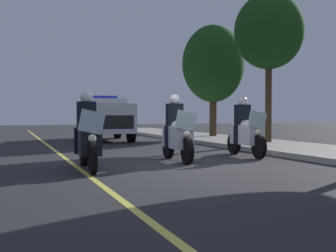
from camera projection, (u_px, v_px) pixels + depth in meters
name	position (u px, v px, depth m)	size (l,w,h in m)	color
ground_plane	(184.00, 165.00, 10.10)	(80.00, 80.00, 0.00)	#28282B
curb_strip	(305.00, 157.00, 11.31)	(48.00, 0.24, 0.15)	#9E9B93
lane_stripe_center	(81.00, 170.00, 9.26)	(48.00, 0.12, 0.01)	#E0D14C
police_motorcycle_lead_left	(88.00, 137.00, 9.32)	(2.14, 0.60, 1.72)	black
police_motorcycle_lead_right	(177.00, 134.00, 11.04)	(2.14, 0.60, 1.72)	black
police_motorcycle_trailing	(246.00, 132.00, 12.31)	(2.14, 0.60, 1.72)	black
police_suv	(104.00, 117.00, 19.74)	(4.99, 2.27, 2.05)	silver
tree_far_back	(269.00, 32.00, 17.05)	(2.74, 2.74, 5.89)	#42301E
tree_behind_suv	(213.00, 64.00, 21.91)	(3.16, 3.16, 5.63)	#42301E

